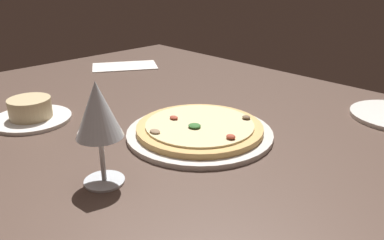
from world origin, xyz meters
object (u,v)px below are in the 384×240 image
at_px(pizza_main, 200,130).
at_px(paper_menu, 125,66).
at_px(wine_glass_far, 98,114).
at_px(ramekin_on_saucer, 31,112).

height_order(pizza_main, paper_menu, pizza_main).
xyz_separation_m(pizza_main, wine_glass_far, (-0.02, 0.23, 0.10)).
bearing_deg(wine_glass_far, paper_menu, -37.24).
height_order(pizza_main, wine_glass_far, wine_glass_far).
distance_m(pizza_main, paper_menu, 0.61).
bearing_deg(ramekin_on_saucer, pizza_main, -146.20).
relative_size(pizza_main, ramekin_on_saucer, 1.73).
bearing_deg(paper_menu, pizza_main, -169.67).
xyz_separation_m(pizza_main, paper_menu, (0.57, -0.21, -0.01)).
height_order(wine_glass_far, paper_menu, wine_glass_far).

